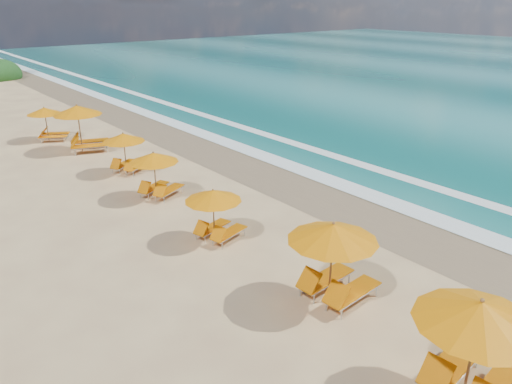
% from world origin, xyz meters
% --- Properties ---
extents(ground, '(160.00, 160.00, 0.00)m').
position_xyz_m(ground, '(0.00, 0.00, 0.00)').
color(ground, tan).
rests_on(ground, ground).
extents(wet_sand, '(4.00, 160.00, 0.01)m').
position_xyz_m(wet_sand, '(4.00, 0.00, 0.01)').
color(wet_sand, olive).
rests_on(wet_sand, ground).
extents(surf_foam, '(4.00, 160.00, 0.01)m').
position_xyz_m(surf_foam, '(6.70, 0.00, 0.03)').
color(surf_foam, white).
rests_on(surf_foam, ground).
extents(station_2, '(2.97, 2.79, 2.60)m').
position_xyz_m(station_2, '(-2.11, -9.75, 1.46)').
color(station_2, olive).
rests_on(station_2, ground).
extents(station_3, '(2.80, 2.61, 2.50)m').
position_xyz_m(station_3, '(-1.60, -5.45, 1.40)').
color(station_3, olive).
rests_on(station_3, ground).
extents(station_4, '(2.48, 2.41, 1.99)m').
position_xyz_m(station_4, '(-2.05, -0.35, 1.12)').
color(station_4, olive).
rests_on(station_4, ground).
extents(station_5, '(2.74, 2.73, 2.09)m').
position_xyz_m(station_5, '(-1.71, 4.53, 1.17)').
color(station_5, olive).
rests_on(station_5, ground).
extents(station_6, '(2.75, 2.75, 2.06)m').
position_xyz_m(station_6, '(-1.31, 8.35, 1.15)').
color(station_6, olive).
rests_on(station_6, ground).
extents(station_7, '(3.40, 3.34, 2.65)m').
position_xyz_m(station_7, '(-1.56, 13.23, 1.49)').
color(station_7, olive).
rests_on(station_7, ground).
extents(station_8, '(2.76, 2.76, 2.05)m').
position_xyz_m(station_8, '(-2.37, 16.70, 1.15)').
color(station_8, olive).
rests_on(station_8, ground).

